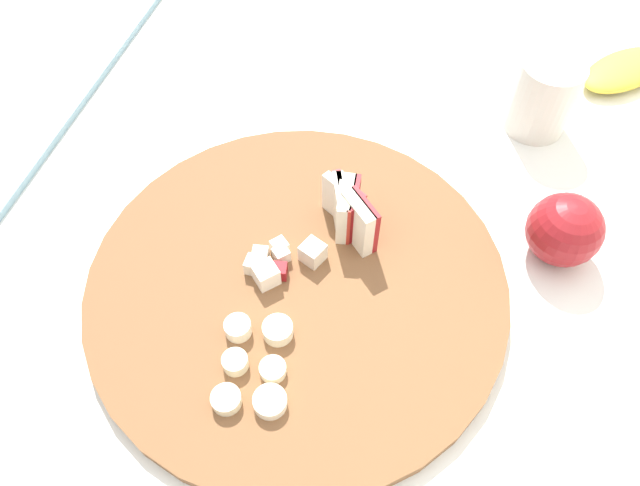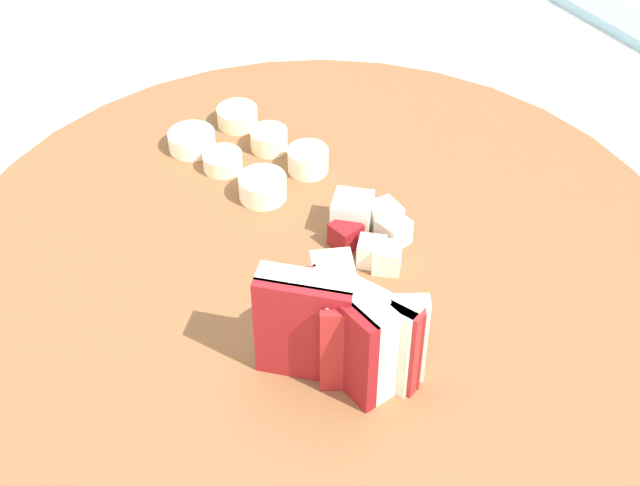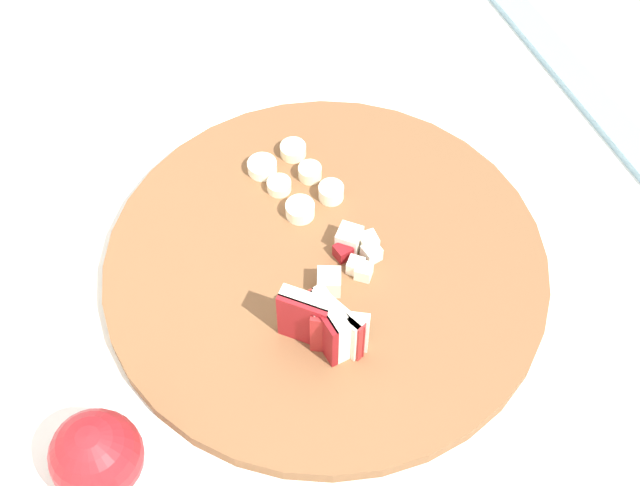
% 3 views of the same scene
% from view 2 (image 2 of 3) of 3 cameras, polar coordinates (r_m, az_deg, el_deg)
% --- Properties ---
extents(cutting_board, '(0.42, 0.42, 0.02)m').
position_cam_2_polar(cutting_board, '(0.53, -0.29, -1.19)').
color(cutting_board, brown).
rests_on(cutting_board, tiled_countertop).
extents(apple_wedge_fan, '(0.07, 0.07, 0.06)m').
position_cam_2_polar(apple_wedge_fan, '(0.44, 1.62, -5.46)').
color(apple_wedge_fan, '#B22D23').
rests_on(apple_wedge_fan, cutting_board).
extents(apple_dice_pile, '(0.07, 0.08, 0.02)m').
position_cam_2_polar(apple_dice_pile, '(0.52, 2.39, 0.17)').
color(apple_dice_pile, beige).
rests_on(apple_dice_pile, cutting_board).
extents(banana_slice_rows, '(0.10, 0.08, 0.02)m').
position_cam_2_polar(banana_slice_rows, '(0.59, -4.35, 5.56)').
color(banana_slice_rows, white).
rests_on(banana_slice_rows, cutting_board).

